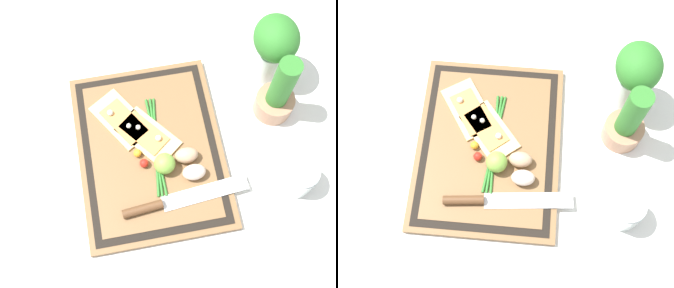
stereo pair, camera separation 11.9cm
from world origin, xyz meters
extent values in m
plane|color=silver|center=(0.00, 0.00, 0.00)|extent=(6.00, 6.00, 0.00)
cube|color=brown|center=(0.00, 0.00, 0.01)|extent=(0.48, 0.37, 0.02)
cube|color=black|center=(0.00, 0.00, 0.02)|extent=(0.45, 0.34, 0.00)
cube|color=brown|center=(0.00, 0.00, 0.02)|extent=(0.41, 0.30, 0.00)
cube|color=#DBBC7F|center=(-0.10, -0.06, 0.02)|extent=(0.18, 0.16, 0.01)
cube|color=#E08E47|center=(-0.09, -0.06, 0.03)|extent=(0.14, 0.12, 0.00)
sphere|color=silver|center=(-0.11, -0.09, 0.04)|extent=(0.02, 0.02, 0.02)
sphere|color=silver|center=(-0.07, -0.04, 0.04)|extent=(0.01, 0.01, 0.01)
cube|color=#DBBC7F|center=(-0.04, 0.00, 0.02)|extent=(0.18, 0.17, 0.01)
cube|color=#E08E47|center=(-0.05, -0.01, 0.03)|extent=(0.14, 0.13, 0.00)
sphere|color=silver|center=(-0.02, 0.03, 0.04)|extent=(0.02, 0.02, 0.02)
sphere|color=silver|center=(-0.06, -0.02, 0.04)|extent=(0.01, 0.01, 0.01)
cube|color=silver|center=(0.14, 0.11, 0.02)|extent=(0.06, 0.22, 0.00)
cylinder|color=brown|center=(0.15, -0.04, 0.03)|extent=(0.03, 0.10, 0.02)
ellipsoid|color=tan|center=(0.04, 0.09, 0.04)|extent=(0.04, 0.06, 0.04)
ellipsoid|color=beige|center=(0.09, 0.10, 0.04)|extent=(0.04, 0.06, 0.04)
sphere|color=#7FB742|center=(0.05, 0.03, 0.05)|extent=(0.05, 0.05, 0.05)
sphere|color=red|center=(0.04, -0.02, 0.03)|extent=(0.02, 0.02, 0.02)
sphere|color=gold|center=(0.01, -0.03, 0.03)|extent=(0.02, 0.02, 0.02)
cylinder|color=#2D7528|center=(-0.01, 0.02, 0.02)|extent=(0.27, 0.04, 0.01)
cylinder|color=#2D7528|center=(-0.01, 0.02, 0.02)|extent=(0.27, 0.02, 0.01)
cylinder|color=#2D7528|center=(-0.01, 0.02, 0.02)|extent=(0.27, 0.01, 0.01)
cylinder|color=#AD7A5B|center=(-0.06, 0.34, 0.03)|extent=(0.10, 0.10, 0.06)
cylinder|color=#2D7528|center=(-0.06, 0.34, 0.13)|extent=(0.06, 0.06, 0.19)
cylinder|color=silver|center=(0.15, 0.34, 0.04)|extent=(0.09, 0.09, 0.08)
cylinder|color=olive|center=(0.15, 0.34, 0.02)|extent=(0.08, 0.08, 0.03)
cylinder|color=silver|center=(0.15, 0.34, 0.09)|extent=(0.08, 0.08, 0.01)
cylinder|color=silver|center=(-0.18, 0.35, 0.06)|extent=(0.08, 0.08, 0.11)
ellipsoid|color=#2D7528|center=(-0.18, 0.35, 0.16)|extent=(0.13, 0.11, 0.11)
camera|label=1|loc=(0.43, -0.03, 1.14)|focal=50.00mm
camera|label=2|loc=(0.44, 0.08, 1.14)|focal=50.00mm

